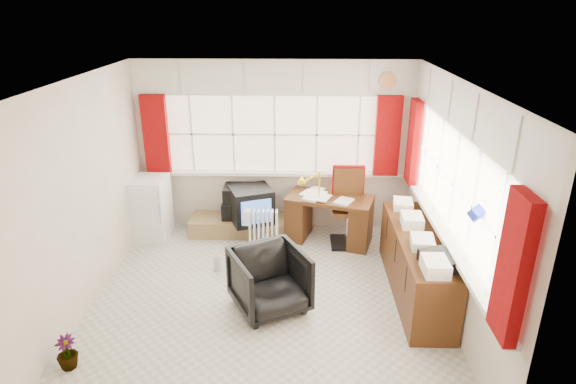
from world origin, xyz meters
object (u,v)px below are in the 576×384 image
(radiator, at_px, (264,235))
(mini_fridge, at_px, (149,208))
(crt_tv, at_px, (251,205))
(desk_lamp, at_px, (319,180))
(desk, at_px, (329,217))
(credenza, at_px, (416,263))
(tv_bench, at_px, (238,225))
(task_chair, at_px, (348,203))
(office_chair, at_px, (270,281))

(radiator, relative_size, mini_fridge, 0.66)
(crt_tv, bearing_deg, desk_lamp, -10.86)
(desk_lamp, relative_size, radiator, 0.69)
(mini_fridge, bearing_deg, desk_lamp, -3.17)
(desk, distance_m, desk_lamp, 0.62)
(credenza, relative_size, tv_bench, 1.43)
(task_chair, height_order, mini_fridge, task_chair)
(task_chair, distance_m, credenza, 1.50)
(desk_lamp, distance_m, credenza, 1.74)
(mini_fridge, bearing_deg, credenza, -20.92)
(office_chair, height_order, crt_tv, crt_tv)
(desk, height_order, office_chair, desk)
(tv_bench, distance_m, crt_tv, 0.46)
(credenza, bearing_deg, desk, 125.91)
(desk, xyz_separation_m, desk_lamp, (-0.16, -0.08, 0.59))
(task_chair, relative_size, crt_tv, 1.56)
(office_chair, distance_m, radiator, 1.35)
(credenza, bearing_deg, mini_fridge, 159.08)
(mini_fridge, bearing_deg, tv_bench, 7.78)
(office_chair, bearing_deg, mini_fridge, 110.01)
(desk, height_order, credenza, credenza)
(desk, relative_size, office_chair, 1.68)
(radiator, relative_size, tv_bench, 0.43)
(office_chair, xyz_separation_m, tv_bench, (-0.59, 1.88, -0.23))
(desk_lamp, height_order, crt_tv, desk_lamp)
(desk, bearing_deg, task_chair, 4.83)
(desk, height_order, tv_bench, desk)
(desk_lamp, relative_size, crt_tv, 0.59)
(tv_bench, bearing_deg, credenza, -33.70)
(task_chair, xyz_separation_m, radiator, (-1.17, -0.34, -0.34))
(office_chair, distance_m, credenza, 1.72)
(radiator, height_order, credenza, credenza)
(desk_lamp, xyz_separation_m, task_chair, (0.42, 0.11, -0.38))
(office_chair, height_order, credenza, credenza)
(desk_lamp, bearing_deg, radiator, -162.62)
(tv_bench, bearing_deg, crt_tv, -28.62)
(tv_bench, relative_size, crt_tv, 1.98)
(desk, relative_size, mini_fridge, 1.42)
(desk_lamp, distance_m, radiator, 1.07)
(desk, relative_size, task_chair, 1.17)
(desk_lamp, distance_m, tv_bench, 1.49)
(tv_bench, bearing_deg, mini_fridge, -172.22)
(mini_fridge, bearing_deg, office_chair, -42.79)
(radiator, xyz_separation_m, crt_tv, (-0.20, 0.42, 0.26))
(desk_lamp, bearing_deg, task_chair, 14.29)
(desk_lamp, height_order, mini_fridge, desk_lamp)
(radiator, xyz_separation_m, mini_fridge, (-1.68, 0.37, 0.21))
(radiator, relative_size, credenza, 0.30)
(credenza, xyz_separation_m, tv_bench, (-2.28, 1.52, -0.27))
(desk_lamp, height_order, radiator, desk_lamp)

